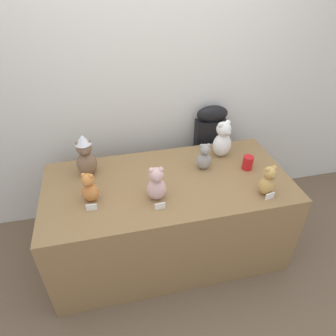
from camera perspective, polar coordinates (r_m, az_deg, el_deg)
ground_plane at (r=2.60m, az=1.31°, el=-18.94°), size 10.00×10.00×0.00m
wall_back at (r=2.57m, az=-3.63°, el=16.88°), size 7.00×0.08×2.60m
display_table at (r=2.48m, az=-0.00°, el=-9.31°), size 1.82×0.88×0.74m
instrument_case at (r=2.93m, az=7.67°, el=2.31°), size 0.29×0.13×1.05m
teddy_bear_ash at (r=2.32m, az=6.86°, el=2.04°), size 0.12×0.11×0.22m
teddy_bear_blush at (r=2.01m, az=-2.19°, el=-3.14°), size 0.14×0.13×0.26m
teddy_bear_honey at (r=2.16m, az=18.40°, el=-2.41°), size 0.13×0.11×0.23m
teddy_bear_mocha at (r=2.29m, az=-15.38°, el=2.27°), size 0.16×0.14×0.34m
teddy_bear_snow at (r=2.48m, az=10.30°, el=5.25°), size 0.20×0.18×0.31m
teddy_bear_ginger at (r=2.07m, az=-14.66°, el=-3.74°), size 0.14×0.14×0.22m
party_cup_red at (r=2.41m, az=14.88°, el=0.97°), size 0.08×0.08×0.11m
name_card_front_left at (r=2.17m, az=18.75°, el=-5.07°), size 0.07×0.02×0.05m
name_card_front_middle at (r=1.99m, az=-1.50°, el=-7.23°), size 0.07×0.01×0.05m
name_card_front_right at (r=2.04m, az=-14.27°, el=-7.22°), size 0.07×0.01×0.05m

